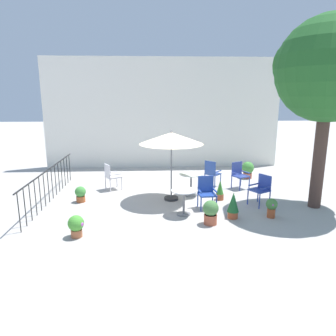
% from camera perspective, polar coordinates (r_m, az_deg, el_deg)
% --- Properties ---
extents(ground_plane, '(60.00, 60.00, 0.00)m').
position_cam_1_polar(ground_plane, '(10.03, -0.06, -5.55)').
color(ground_plane, '#AEA8A2').
extents(villa_facade, '(10.41, 0.30, 4.81)m').
position_cam_1_polar(villa_facade, '(14.18, -0.99, 9.88)').
color(villa_facade, white).
rests_on(villa_facade, ground).
extents(terrace_railing, '(0.03, 5.05, 1.01)m').
position_cam_1_polar(terrace_railing, '(10.32, -20.69, -1.93)').
color(terrace_railing, black).
rests_on(terrace_railing, ground).
extents(shade_tree, '(2.98, 2.84, 5.31)m').
position_cam_1_polar(shade_tree, '(9.83, 27.40, 15.64)').
color(shade_tree, '#48342C').
rests_on(shade_tree, ground).
extents(patio_umbrella_0, '(1.94, 1.94, 2.18)m').
position_cam_1_polar(patio_umbrella_0, '(9.48, 0.62, 5.29)').
color(patio_umbrella_0, '#2D2D2D').
rests_on(patio_umbrella_0, ground).
extents(cafe_table_0, '(0.76, 0.76, 0.73)m').
position_cam_1_polar(cafe_table_0, '(10.21, 4.21, -2.23)').
color(cafe_table_0, silver).
rests_on(cafe_table_0, ground).
extents(cafe_table_1, '(0.69, 0.69, 0.71)m').
position_cam_1_polar(cafe_table_1, '(8.58, 2.90, -5.39)').
color(cafe_table_1, silver).
rests_on(cafe_table_1, ground).
extents(patio_chair_0, '(0.66, 0.66, 0.90)m').
position_cam_1_polar(patio_chair_0, '(9.72, 16.59, -3.43)').
color(patio_chair_0, '#273E9B').
rests_on(patio_chair_0, ground).
extents(patio_chair_1, '(0.63, 0.62, 0.91)m').
position_cam_1_polar(patio_chair_1, '(10.97, -10.30, -1.27)').
color(patio_chair_1, silver).
rests_on(patio_chair_1, ground).
extents(patio_chair_2, '(0.52, 0.48, 0.93)m').
position_cam_1_polar(patio_chair_2, '(9.15, 7.01, -4.06)').
color(patio_chair_2, '#25449C').
rests_on(patio_chair_2, ground).
extents(patio_chair_3, '(0.63, 0.62, 0.92)m').
position_cam_1_polar(patio_chair_3, '(11.26, 12.80, -0.96)').
color(patio_chair_3, '#314495').
rests_on(patio_chair_3, ground).
extents(patio_chair_4, '(0.63, 0.63, 0.94)m').
position_cam_1_polar(patio_chair_4, '(11.29, 7.95, -0.70)').
color(patio_chair_4, '#2A4896').
rests_on(patio_chair_4, ground).
extents(potted_plant_0, '(0.30, 0.31, 0.53)m').
position_cam_1_polar(potted_plant_0, '(8.88, 18.30, -6.67)').
color(potted_plant_0, '#A64D29').
rests_on(potted_plant_0, ground).
extents(potted_plant_1, '(0.31, 0.31, 0.72)m').
position_cam_1_polar(potted_plant_1, '(8.55, 11.76, -6.57)').
color(potted_plant_1, '#A74F2E').
rests_on(potted_plant_1, ground).
extents(potted_plant_2, '(0.37, 0.37, 0.52)m').
position_cam_1_polar(potted_plant_2, '(7.64, -16.34, -9.93)').
color(potted_plant_2, '#AF633E').
rests_on(potted_plant_2, ground).
extents(potted_plant_3, '(0.50, 0.48, 0.66)m').
position_cam_1_polar(potted_plant_3, '(12.74, 14.25, -0.21)').
color(potted_plant_3, '#BB573F').
rests_on(potted_plant_3, ground).
extents(potted_plant_4, '(0.40, 0.40, 0.63)m').
position_cam_1_polar(potted_plant_4, '(8.08, 7.75, -7.86)').
color(potted_plant_4, '#AE553B').
rests_on(potted_plant_4, ground).
extents(potted_plant_5, '(0.24, 0.24, 0.63)m').
position_cam_1_polar(potted_plant_5, '(9.95, 9.42, -4.05)').
color(potted_plant_5, '#B25533').
rests_on(potted_plant_5, ground).
extents(potted_plant_6, '(0.33, 0.33, 0.49)m').
position_cam_1_polar(potted_plant_6, '(10.01, -15.61, -4.53)').
color(potted_plant_6, '#AE572F').
rests_on(potted_plant_6, ground).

